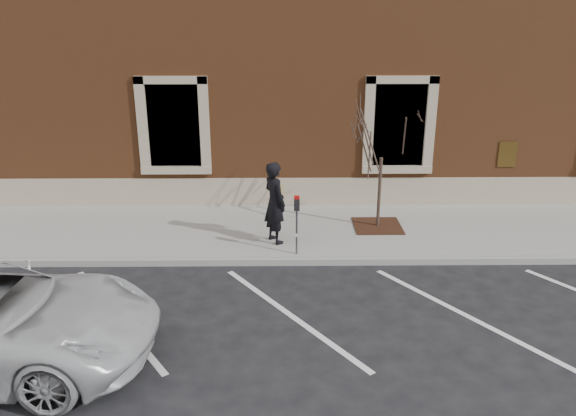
{
  "coord_description": "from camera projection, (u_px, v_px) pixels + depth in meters",
  "views": [
    {
      "loc": [
        -0.13,
        -11.29,
        5.32
      ],
      "look_at": [
        0.0,
        0.6,
        1.1
      ],
      "focal_mm": 35.0,
      "sensor_mm": 36.0,
      "label": 1
    }
  ],
  "objects": [
    {
      "name": "sapling",
      "position": [
        382.0,
        138.0,
        13.39
      ],
      "size": [
        1.95,
        1.95,
        3.24
      ],
      "color": "#3E2D25",
      "rests_on": "sidewalk_near"
    },
    {
      "name": "man",
      "position": [
        275.0,
        203.0,
        12.92
      ],
      "size": [
        0.76,
        0.84,
        1.93
      ],
      "primitive_type": "imported",
      "rotation": [
        0.0,
        0.0,
        2.13
      ],
      "color": "black",
      "rests_on": "sidewalk_near"
    },
    {
      "name": "parking_meter",
      "position": [
        297.0,
        214.0,
        12.25
      ],
      "size": [
        0.12,
        0.1,
        1.36
      ],
      "rotation": [
        0.0,
        0.0,
        0.34
      ],
      "color": "#595B60",
      "rests_on": "sidewalk_near"
    },
    {
      "name": "building_civic",
      "position": [
        286.0,
        52.0,
        18.38
      ],
      "size": [
        40.0,
        8.62,
        8.0
      ],
      "color": "brown",
      "rests_on": "ground"
    },
    {
      "name": "curb_near",
      "position": [
        288.0,
        262.0,
        12.35
      ],
      "size": [
        40.0,
        0.12,
        0.15
      ],
      "primitive_type": "cube",
      "color": "#9E9E99",
      "rests_on": "ground"
    },
    {
      "name": "tree_grate",
      "position": [
        377.0,
        226.0,
        14.15
      ],
      "size": [
        1.18,
        1.18,
        0.03
      ],
      "primitive_type": "cube",
      "color": "#391A12",
      "rests_on": "sidewalk_near"
    },
    {
      "name": "parking_stripes",
      "position": [
        290.0,
        315.0,
        10.34
      ],
      "size": [
        28.0,
        4.4,
        0.01
      ],
      "primitive_type": null,
      "color": "silver",
      "rests_on": "ground"
    },
    {
      "name": "sidewalk_near",
      "position": [
        287.0,
        231.0,
        14.04
      ],
      "size": [
        40.0,
        3.5,
        0.15
      ],
      "primitive_type": "cube",
      "color": "gray",
      "rests_on": "ground"
    },
    {
      "name": "ground",
      "position": [
        288.0,
        264.0,
        12.42
      ],
      "size": [
        120.0,
        120.0,
        0.0
      ],
      "primitive_type": "plane",
      "color": "#28282B",
      "rests_on": "ground"
    }
  ]
}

